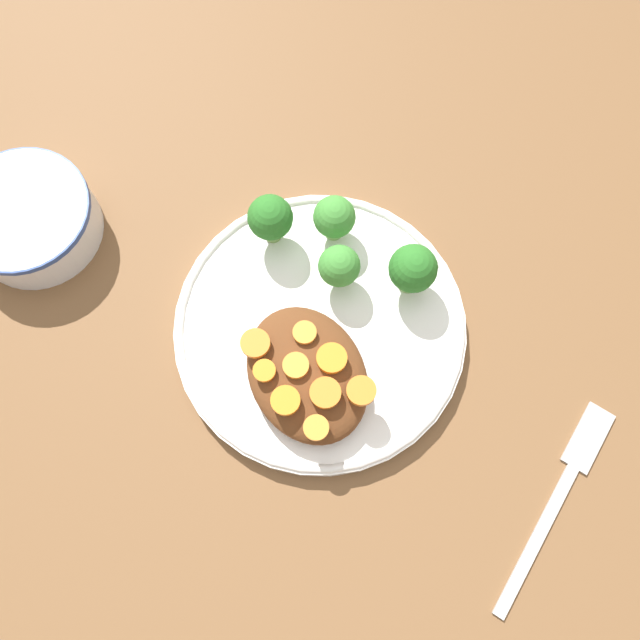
{
  "coord_description": "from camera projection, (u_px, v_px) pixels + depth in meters",
  "views": [
    {
      "loc": [
        -0.14,
        0.07,
        0.54
      ],
      "look_at": [
        0.0,
        0.0,
        0.03
      ],
      "focal_mm": 35.0,
      "sensor_mm": 36.0,
      "label": 1
    }
  ],
  "objects": [
    {
      "name": "ground_plane",
      "position": [
        320.0,
        330.0,
        0.56
      ],
      "size": [
        4.0,
        4.0,
        0.0
      ],
      "primitive_type": "plane",
      "color": "brown"
    },
    {
      "name": "plate",
      "position": [
        320.0,
        327.0,
        0.55
      ],
      "size": [
        0.26,
        0.26,
        0.02
      ],
      "color": "white",
      "rests_on": "ground_plane"
    },
    {
      "name": "dip_bowl",
      "position": [
        28.0,
        218.0,
        0.57
      ],
      "size": [
        0.12,
        0.12,
        0.05
      ],
      "color": "silver",
      "rests_on": "ground_plane"
    },
    {
      "name": "stew_mound",
      "position": [
        307.0,
        374.0,
        0.52
      ],
      "size": [
        0.12,
        0.1,
        0.03
      ],
      "primitive_type": "ellipsoid",
      "color": "#5B3319",
      "rests_on": "plate"
    },
    {
      "name": "broccoli_floret_0",
      "position": [
        334.0,
        218.0,
        0.55
      ],
      "size": [
        0.04,
        0.04,
        0.05
      ],
      "color": "#7FA85B",
      "rests_on": "plate"
    },
    {
      "name": "broccoli_floret_1",
      "position": [
        415.0,
        273.0,
        0.53
      ],
      "size": [
        0.04,
        0.04,
        0.06
      ],
      "color": "#7FA85B",
      "rests_on": "plate"
    },
    {
      "name": "broccoli_floret_2",
      "position": [
        273.0,
        217.0,
        0.54
      ],
      "size": [
        0.04,
        0.04,
        0.06
      ],
      "color": "#759E51",
      "rests_on": "plate"
    },
    {
      "name": "broccoli_floret_3",
      "position": [
        339.0,
        267.0,
        0.53
      ],
      "size": [
        0.04,
        0.04,
        0.05
      ],
      "color": "#759E51",
      "rests_on": "plate"
    },
    {
      "name": "carrot_slice_0",
      "position": [
        325.0,
        393.0,
        0.49
      ],
      "size": [
        0.03,
        0.03,
        0.01
      ],
      "primitive_type": "cylinder",
      "color": "orange",
      "rests_on": "stew_mound"
    },
    {
      "name": "carrot_slice_1",
      "position": [
        305.0,
        332.0,
        0.51
      ],
      "size": [
        0.02,
        0.02,
        0.0
      ],
      "primitive_type": "cylinder",
      "color": "orange",
      "rests_on": "stew_mound"
    },
    {
      "name": "carrot_slice_2",
      "position": [
        316.0,
        428.0,
        0.49
      ],
      "size": [
        0.02,
        0.02,
        0.0
      ],
      "primitive_type": "cylinder",
      "color": "orange",
      "rests_on": "stew_mound"
    },
    {
      "name": "carrot_slice_3",
      "position": [
        285.0,
        401.0,
        0.49
      ],
      "size": [
        0.02,
        0.02,
        0.01
      ],
      "primitive_type": "cylinder",
      "color": "orange",
      "rests_on": "stew_mound"
    },
    {
      "name": "carrot_slice_4",
      "position": [
        363.0,
        390.0,
        0.49
      ],
      "size": [
        0.02,
        0.02,
        0.01
      ],
      "primitive_type": "cylinder",
      "color": "orange",
      "rests_on": "stew_mound"
    },
    {
      "name": "carrot_slice_5",
      "position": [
        253.0,
        338.0,
        0.51
      ],
      "size": [
        0.02,
        0.02,
        0.01
      ],
      "primitive_type": "cylinder",
      "color": "orange",
      "rests_on": "stew_mound"
    },
    {
      "name": "carrot_slice_6",
      "position": [
        332.0,
        358.0,
        0.5
      ],
      "size": [
        0.03,
        0.03,
        0.01
      ],
      "primitive_type": "cylinder",
      "color": "orange",
      "rests_on": "stew_mound"
    },
    {
      "name": "carrot_slice_7",
      "position": [
        264.0,
        371.0,
        0.5
      ],
      "size": [
        0.02,
        0.02,
        0.0
      ],
      "primitive_type": "cylinder",
      "color": "orange",
      "rests_on": "stew_mound"
    },
    {
      "name": "carrot_slice_8",
      "position": [
        296.0,
        365.0,
        0.5
      ],
      "size": [
        0.02,
        0.02,
        0.01
      ],
      "primitive_type": "cylinder",
      "color": "orange",
      "rests_on": "stew_mound"
    },
    {
      "name": "fork",
      "position": [
        564.0,
        487.0,
        0.52
      ],
      "size": [
        0.11,
        0.18,
        0.01
      ],
      "rotation": [
        0.0,
        0.0,
        5.25
      ],
      "color": "#B6B6B6",
      "rests_on": "ground_plane"
    }
  ]
}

